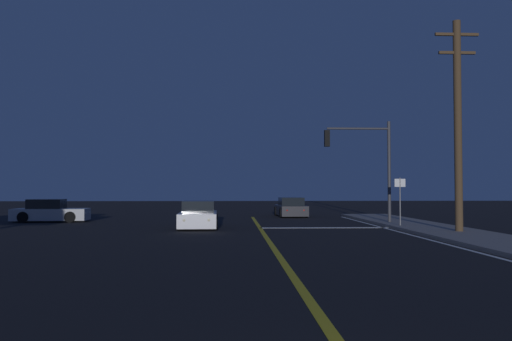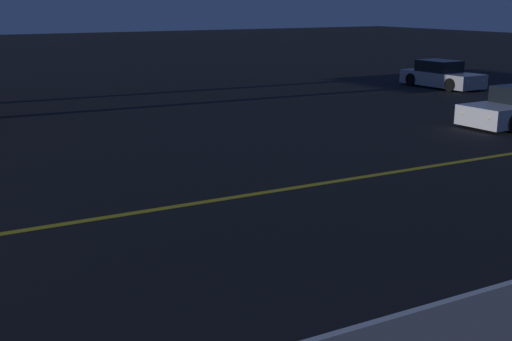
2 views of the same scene
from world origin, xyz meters
The scene contains 9 objects.
lane_line_center centered at (0.00, 12.21, 0.01)m, with size 0.20×41.53×0.01m, color gold.
lane_line_edge_right centered at (6.18, 12.21, 0.01)m, with size 0.16×41.53×0.01m, color white.
stop_bar centered at (3.22, 22.93, 0.01)m, with size 6.43×0.50×0.01m, color white.
car_side_waiting_silver centered at (-12.15, 28.35, 0.58)m, with size 4.34×1.97×1.34m.
car_lead_oncoming_white centered at (-3.08, 23.28, 0.58)m, with size 2.02×4.57×1.34m.
car_following_oncoming_charcoal centered at (2.72, 33.74, 0.58)m, with size 2.05×4.63×1.34m.
traffic_signal_near_right centered at (5.93, 25.23, 3.77)m, with size 3.66×0.28×5.66m.
utility_pole_right centered at (8.33, 18.81, 4.80)m, with size 1.90×0.33×9.24m.
street_sign_corner centered at (6.93, 22.43, 1.68)m, with size 0.56×0.07×2.50m.
Camera 1 is at (-1.34, -3.55, 1.98)m, focal length 37.27 mm.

